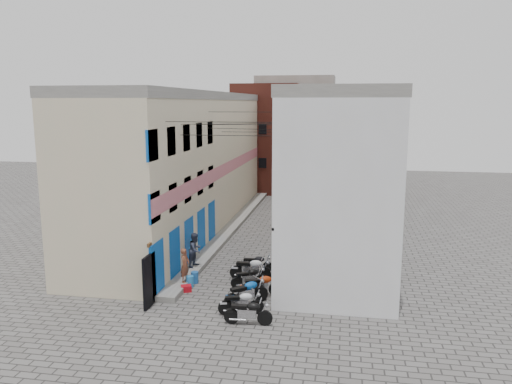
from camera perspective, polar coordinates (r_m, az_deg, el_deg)
The scene contains 21 objects.
ground at distance 21.27m, azimuth -5.10°, elevation -12.88°, with size 90.00×90.00×0.00m, color #565351.
plinth at distance 33.70m, azimuth -2.68°, elevation -3.91°, with size 0.90×26.00×0.25m, color slate.
building_left at distance 33.63m, azimuth -7.64°, elevation 3.56°, with size 5.10×27.00×9.00m.
building_right at distance 32.08m, azimuth 9.65°, elevation 3.21°, with size 5.94×26.00×9.00m.
building_far_brick_left at distance 47.53m, azimuth 1.36°, elevation 6.17°, with size 6.00×6.00×10.00m, color maroon.
building_far_brick_right at distance 49.10m, azimuth 7.51°, elevation 5.04°, with size 5.00×6.00×8.00m, color maroon.
building_far_concrete at distance 53.20m, azimuth 4.51°, elevation 7.11°, with size 8.00×5.00×11.00m, color slate.
far_shopfront at distance 44.94m, azimuth 3.31°, elevation 1.04°, with size 2.00×0.30×2.40m, color black.
overhead_wires at distance 27.05m, azimuth -1.06°, elevation 7.65°, with size 5.80×13.02×1.32m.
motorcycle_a at distance 19.40m, azimuth -0.90°, elevation -13.44°, with size 0.59×1.87×1.08m, color black, non-canonical shape.
motorcycle_b at distance 20.27m, azimuth -1.73°, elevation -12.40°, with size 0.58×1.84×1.07m, color silver, non-canonical shape.
motorcycle_c at distance 21.08m, azimuth -1.11°, elevation -11.29°, with size 0.66×2.07×1.20m, color #0A4BA4, non-canonical shape.
motorcycle_d at distance 21.93m, azimuth 0.53°, elevation -10.51°, with size 0.62×1.97×1.14m, color #9A2C0B, non-canonical shape.
motorcycle_e at distance 23.04m, azimuth -0.76°, elevation -9.62°, with size 0.56×1.77×1.02m, color black, non-canonical shape.
motorcycle_f at distance 23.90m, azimuth -0.53°, elevation -8.65°, with size 0.66×2.09×1.21m, color silver, non-canonical shape.
motorcycle_g at distance 24.93m, azimuth -0.03°, elevation -8.08°, with size 0.55×1.75×1.02m, color black, non-canonical shape.
person_a at distance 23.13m, azimuth -8.12°, elevation -8.28°, with size 0.57×0.38×1.57m, color brown.
person_b at distance 25.16m, azimuth -6.94°, elevation -6.55°, with size 0.83×0.65×1.71m, color #343B4F.
water_jug_near at distance 23.35m, azimuth -7.55°, elevation -10.10°, with size 0.33×0.33×0.52m, color #2B8CDA.
water_jug_far at distance 23.80m, azimuth -7.02°, elevation -9.66°, with size 0.35×0.35×0.54m, color #2260AE.
red_crate at distance 22.87m, azimuth -7.99°, elevation -10.86°, with size 0.46×0.34×0.29m, color #B00C18.
Camera 1 is at (5.25, -18.86, 8.31)m, focal length 35.00 mm.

